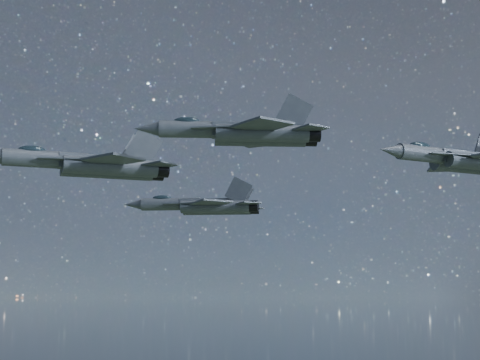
{
  "coord_description": "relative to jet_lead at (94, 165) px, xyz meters",
  "views": [
    {
      "loc": [
        0.0,
        -72.85,
        146.58
      ],
      "look_at": [
        3.66,
        -2.87,
        157.84
      ],
      "focal_mm": 55.0,
      "sensor_mm": 36.0,
      "label": 1
    }
  ],
  "objects": [
    {
      "name": "jet_lead",
      "position": [
        0.0,
        0.0,
        0.0
      ],
      "size": [
        18.17,
        12.27,
        4.58
      ],
      "rotation": [
        0.0,
        0.0,
        0.28
      ],
      "color": "#373E45"
    },
    {
      "name": "jet_left",
      "position": [
        10.4,
        18.9,
        -1.4
      ],
      "size": [
        16.97,
        11.81,
        4.27
      ],
      "rotation": [
        0.0,
        0.0,
        -0.14
      ],
      "color": "#373E45"
    },
    {
      "name": "jet_right",
      "position": [
        13.71,
        -7.4,
        1.52
      ],
      "size": [
        16.05,
        11.46,
        4.1
      ],
      "rotation": [
        0.0,
        0.0,
        0.01
      ],
      "color": "#373E45"
    },
    {
      "name": "jet_slot",
      "position": [
        34.51,
        -0.97,
        0.55
      ],
      "size": [
        16.41,
        10.8,
        4.21
      ],
      "rotation": [
        0.0,
        0.0,
        0.41
      ],
      "color": "#373E45"
    }
  ]
}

